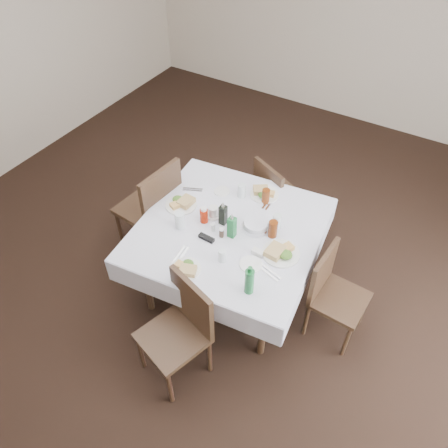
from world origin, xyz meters
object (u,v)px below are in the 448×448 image
Objects in this scene: water_w at (180,220)px; ketchup_bottle at (204,215)px; oil_cruet_dark at (223,214)px; green_bottle at (249,281)px; chair_east at (331,289)px; bread_basket at (256,226)px; chair_south at (182,325)px; chair_west at (154,205)px; oil_cruet_green at (232,226)px; water_n at (242,191)px; water_e at (277,222)px; chair_north at (275,194)px; coffee_mug at (213,212)px; dining_table at (229,234)px; water_s at (222,256)px.

ketchup_bottle is (0.13, 0.16, -0.01)m from water_w.
green_bottle is at bearing -43.96° from oil_cruet_dark.
chair_east is 0.79m from bread_basket.
chair_west is at bearing 136.30° from chair_south.
water_w is 0.61× the size of oil_cruet_green.
water_e is (0.44, -0.19, 0.00)m from water_n.
water_n is at bearing 95.31° from oil_cruet_dark.
oil_cruet_green is (-0.27, -0.27, 0.04)m from water_e.
oil_cruet_green is 0.94× the size of green_bottle.
chair_north is 3.31× the size of green_bottle.
coffee_mug is at bearing -179.91° from chair_east.
oil_cruet_dark is at bearing 146.93° from oil_cruet_green.
green_bottle reaches higher than chair_south.
chair_east is 5.82× the size of ketchup_bottle.
green_bottle is (0.35, 0.37, 0.35)m from chair_south.
chair_north is at bearing 138.23° from chair_east.
ketchup_bottle reaches higher than dining_table.
dining_table is 0.68m from green_bottle.
green_bottle reaches higher than chair_east.
dining_table is at bearing -90.59° from chair_north.
chair_east is at bearing 8.22° from oil_cruet_green.
ketchup_bottle is 0.57× the size of green_bottle.
water_w is at bearing -130.09° from ketchup_bottle.
green_bottle reaches higher than chair_north.
chair_east is 1.06m from oil_cruet_dark.
chair_west is at bearing -172.09° from water_e.
dining_table is 10.78× the size of water_w.
green_bottle reaches higher than water_s.
water_e is at bearing 16.22° from coffee_mug.
ketchup_bottle is (-0.32, 0.81, 0.30)m from chair_south.
coffee_mug is at bearing 129.77° from water_s.
ketchup_bottle is at bearing 111.52° from chair_south.
chair_west is 0.68m from coffee_mug.
chair_south is at bearing -78.79° from oil_cruet_dark.
water_e reaches higher than chair_east.
water_w reaches higher than dining_table.
dining_table is 1.87× the size of chair_east.
green_bottle is at bearing -33.32° from ketchup_bottle.
coffee_mug is at bearing 164.00° from oil_cruet_dark.
water_w is 0.85m from green_bottle.
dining_table is at bearing 111.91° from water_s.
ketchup_bottle is (-0.55, -0.25, 0.00)m from water_e.
coffee_mug is at bearing 164.33° from dining_table.
chair_south is at bearing -83.32° from dining_table.
ketchup_bottle reaches higher than chair_east.
water_e is at bearing 69.97° from water_s.
green_bottle is (0.80, -0.28, 0.04)m from water_w.
water_w is 0.20m from ketchup_bottle.
oil_cruet_green reaches higher than coffee_mug.
oil_cruet_dark reaches higher than chair_east.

